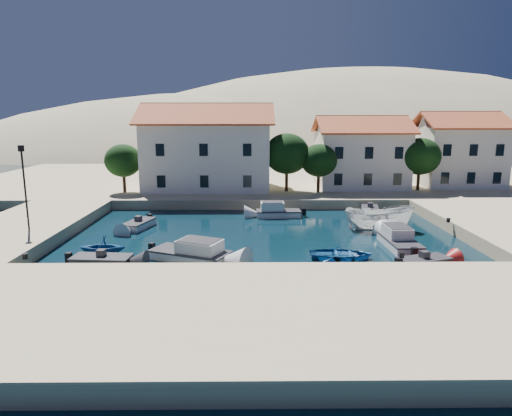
# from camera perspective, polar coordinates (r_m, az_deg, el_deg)

# --- Properties ---
(ground) EXTENTS (400.00, 400.00, 0.00)m
(ground) POSITION_cam_1_polar(r_m,az_deg,el_deg) (26.76, 1.49, -8.85)
(ground) COLOR black
(ground) RESTS_ON ground
(quay_south) EXTENTS (52.00, 12.00, 1.00)m
(quay_south) POSITION_cam_1_polar(r_m,az_deg,el_deg) (21.02, 2.10, -13.22)
(quay_south) COLOR #C2B385
(quay_south) RESTS_ON ground
(quay_west) EXTENTS (8.00, 20.00, 1.00)m
(quay_west) POSITION_cam_1_polar(r_m,az_deg,el_deg) (40.42, -27.13, -2.40)
(quay_west) COLOR #C2B385
(quay_west) RESTS_ON ground
(quay_north) EXTENTS (80.00, 36.00, 1.00)m
(quay_north) POSITION_cam_1_polar(r_m,az_deg,el_deg) (63.76, 2.06, 3.48)
(quay_north) COLOR #C2B385
(quay_north) RESTS_ON ground
(hills) EXTENTS (254.00, 176.00, 99.00)m
(hills) POSITION_cam_1_polar(r_m,az_deg,el_deg) (153.78, 7.49, -0.99)
(hills) COLOR tan
(hills) RESTS_ON ground
(building_left) EXTENTS (14.70, 9.45, 9.70)m
(building_left) POSITION_cam_1_polar(r_m,az_deg,el_deg) (53.43, -6.08, 7.75)
(building_left) COLOR silver
(building_left) RESTS_ON quay_north
(building_mid) EXTENTS (10.50, 8.40, 8.30)m
(building_mid) POSITION_cam_1_polar(r_m,az_deg,el_deg) (55.77, 12.93, 6.94)
(building_mid) COLOR silver
(building_mid) RESTS_ON quay_north
(building_right) EXTENTS (9.45, 8.40, 8.80)m
(building_right) POSITION_cam_1_polar(r_m,az_deg,el_deg) (60.60, 23.90, 6.83)
(building_right) COLOR silver
(building_right) RESTS_ON quay_north
(trees) EXTENTS (37.30, 5.30, 6.45)m
(trees) POSITION_cam_1_polar(r_m,az_deg,el_deg) (51.03, 5.58, 6.36)
(trees) COLOR #382314
(trees) RESTS_ON quay_north
(lamppost) EXTENTS (0.35, 0.25, 6.22)m
(lamppost) POSITION_cam_1_polar(r_m,az_deg,el_deg) (37.27, -27.00, 3.21)
(lamppost) COLOR black
(lamppost) RESTS_ON quay_west
(bollards) EXTENTS (29.36, 9.56, 0.30)m
(bollards) POSITION_cam_1_polar(r_m,az_deg,el_deg) (30.30, 6.55, -4.20)
(bollards) COLOR black
(bollards) RESTS_ON ground
(motorboat_grey_sw) EXTENTS (3.79, 1.93, 1.25)m
(motorboat_grey_sw) POSITION_cam_1_polar(r_m,az_deg,el_deg) (30.52, -18.71, -6.30)
(motorboat_grey_sw) COLOR #2F2E33
(motorboat_grey_sw) RESTS_ON ground
(cabin_cruiser_south) EXTENTS (5.68, 4.20, 1.60)m
(cabin_cruiser_south) POSITION_cam_1_polar(r_m,az_deg,el_deg) (30.32, -8.22, -5.56)
(cabin_cruiser_south) COLOR silver
(cabin_cruiser_south) RESTS_ON ground
(rowboat_south) EXTENTS (4.31, 3.21, 0.86)m
(rowboat_south) POSITION_cam_1_polar(r_m,az_deg,el_deg) (30.96, 10.56, -6.20)
(rowboat_south) COLOR #184F88
(rowboat_south) RESTS_ON ground
(motorboat_red_se) EXTENTS (3.58, 2.48, 1.25)m
(motorboat_red_se) POSITION_cam_1_polar(r_m,az_deg,el_deg) (30.46, 20.24, -6.44)
(motorboat_red_se) COLOR maroon
(motorboat_red_se) RESTS_ON ground
(cabin_cruiser_east) EXTENTS (2.05, 4.87, 1.60)m
(cabin_cruiser_east) POSITION_cam_1_polar(r_m,az_deg,el_deg) (34.42, 17.53, -3.93)
(cabin_cruiser_east) COLOR silver
(cabin_cruiser_east) RESTS_ON ground
(boat_east) EXTENTS (5.77, 2.35, 2.20)m
(boat_east) POSITION_cam_1_polar(r_m,az_deg,el_deg) (39.28, 15.10, -2.65)
(boat_east) COLOR silver
(boat_east) RESTS_ON ground
(motorboat_white_ne) EXTENTS (2.20, 3.58, 1.25)m
(motorboat_white_ne) POSITION_cam_1_polar(r_m,az_deg,el_deg) (45.61, 14.06, -0.29)
(motorboat_white_ne) COLOR silver
(motorboat_white_ne) RESTS_ON ground
(rowboat_west) EXTENTS (3.07, 2.66, 1.59)m
(rowboat_west) POSITION_cam_1_polar(r_m,az_deg,el_deg) (32.64, -18.58, -5.70)
(rowboat_west) COLOR #184F88
(rowboat_west) RESTS_ON ground
(motorboat_white_west) EXTENTS (2.43, 3.83, 1.25)m
(motorboat_white_west) POSITION_cam_1_polar(r_m,az_deg,el_deg) (39.68, -14.47, -2.03)
(motorboat_white_west) COLOR silver
(motorboat_white_west) RESTS_ON ground
(cabin_cruiser_north) EXTENTS (4.18, 1.86, 1.60)m
(cabin_cruiser_north) POSITION_cam_1_polar(r_m,az_deg,el_deg) (42.79, 2.81, -0.47)
(cabin_cruiser_north) COLOR silver
(cabin_cruiser_north) RESTS_ON ground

